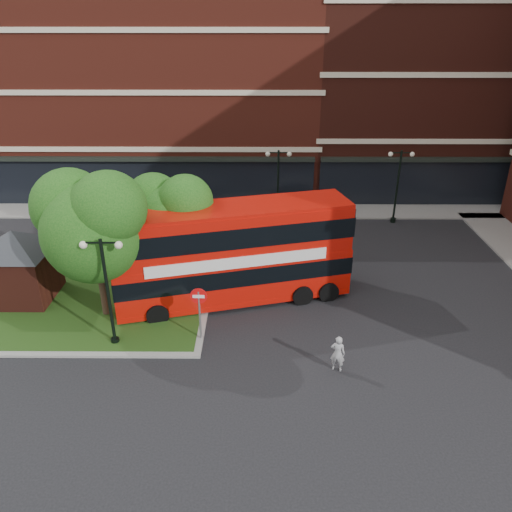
{
  "coord_description": "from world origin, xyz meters",
  "views": [
    {
      "loc": [
        0.74,
        -17.63,
        12.92
      ],
      "look_at": [
        0.59,
        4.92,
        2.0
      ],
      "focal_mm": 35.0,
      "sensor_mm": 36.0,
      "label": 1
    }
  ],
  "objects_px": {
    "bus": "(233,248)",
    "car_white": "(302,206)",
    "woman": "(338,353)",
    "car_silver": "(188,211)"
  },
  "relations": [
    {
      "from": "car_silver",
      "to": "car_white",
      "type": "bearing_deg",
      "value": -77.23
    },
    {
      "from": "bus",
      "to": "woman",
      "type": "bearing_deg",
      "value": -66.28
    },
    {
      "from": "woman",
      "to": "car_white",
      "type": "height_order",
      "value": "woman"
    },
    {
      "from": "bus",
      "to": "car_silver",
      "type": "relative_size",
      "value": 2.52
    },
    {
      "from": "bus",
      "to": "car_white",
      "type": "xyz_separation_m",
      "value": [
        4.32,
        11.69,
        -2.13
      ]
    },
    {
      "from": "bus",
      "to": "car_silver",
      "type": "xyz_separation_m",
      "value": [
        -3.6,
        10.47,
        -2.06
      ]
    },
    {
      "from": "car_silver",
      "to": "bus",
      "type": "bearing_deg",
      "value": -157.02
    },
    {
      "from": "bus",
      "to": "car_white",
      "type": "distance_m",
      "value": 12.64
    },
    {
      "from": "bus",
      "to": "car_white",
      "type": "height_order",
      "value": "bus"
    },
    {
      "from": "bus",
      "to": "woman",
      "type": "xyz_separation_m",
      "value": [
        4.41,
        -5.54,
        -2.05
      ]
    }
  ]
}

